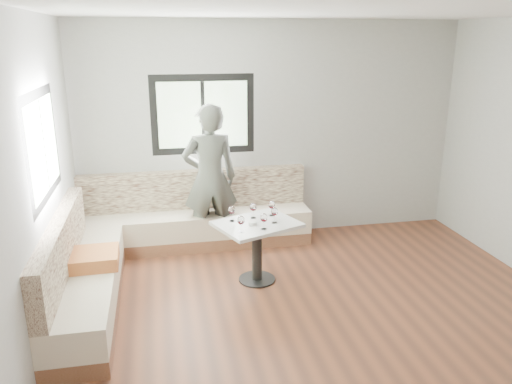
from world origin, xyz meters
TOP-DOWN VIEW (x-y plane):
  - room at (-0.08, 0.08)m, footprint 5.01×5.01m
  - banquette at (-1.59, 1.63)m, footprint 2.90×2.80m
  - table at (-0.48, 1.13)m, footprint 1.01×0.91m
  - person at (-0.87, 2.12)m, footprint 0.69×0.47m
  - olive_ramekin at (-0.54, 1.08)m, footprint 0.09×0.09m
  - wine_glass_a at (-0.70, 0.90)m, footprint 0.08×0.08m
  - wine_glass_b at (-0.45, 0.93)m, footprint 0.08×0.08m
  - wine_glass_c at (-0.30, 1.09)m, footprint 0.08×0.08m
  - wine_glass_d at (-0.49, 1.28)m, footprint 0.08×0.08m
  - wine_glass_e at (-0.28, 1.32)m, footprint 0.08×0.08m
  - wine_glass_f at (-0.74, 1.23)m, footprint 0.08×0.08m

SIDE VIEW (x-z plane):
  - banquette at x=-1.59m, z-range -0.14..0.81m
  - table at x=-0.48m, z-range 0.17..0.85m
  - olive_ramekin at x=-0.54m, z-range 0.68..0.71m
  - wine_glass_a at x=-0.70m, z-range 0.71..0.89m
  - wine_glass_b at x=-0.45m, z-range 0.71..0.89m
  - wine_glass_c at x=-0.30m, z-range 0.71..0.89m
  - wine_glass_d at x=-0.49m, z-range 0.71..0.89m
  - wine_glass_e at x=-0.28m, z-range 0.71..0.89m
  - wine_glass_f at x=-0.74m, z-range 0.71..0.89m
  - person at x=-0.87m, z-range 0.00..1.84m
  - room at x=-0.08m, z-range 0.01..2.82m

